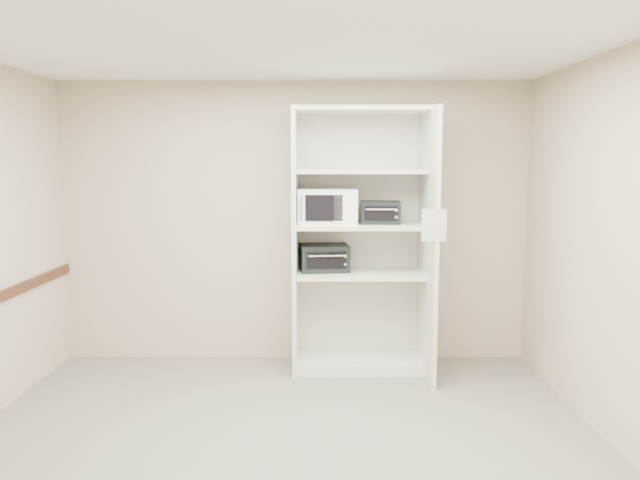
{
  "coord_description": "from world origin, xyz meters",
  "views": [
    {
      "loc": [
        0.26,
        -4.02,
        1.94
      ],
      "look_at": [
        0.25,
        1.27,
        1.27
      ],
      "focal_mm": 35.0,
      "sensor_mm": 36.0,
      "label": 1
    }
  ],
  "objects_px": {
    "microwave": "(328,206)",
    "toaster_oven_upper": "(380,212)",
    "toaster_oven_lower": "(324,258)",
    "shelving_unit": "(365,249)"
  },
  "relations": [
    {
      "from": "microwave",
      "to": "toaster_oven_upper",
      "type": "distance_m",
      "value": 0.49
    },
    {
      "from": "shelving_unit",
      "to": "toaster_oven_lower",
      "type": "height_order",
      "value": "shelving_unit"
    },
    {
      "from": "toaster_oven_upper",
      "to": "toaster_oven_lower",
      "type": "bearing_deg",
      "value": 179.31
    },
    {
      "from": "toaster_oven_lower",
      "to": "shelving_unit",
      "type": "bearing_deg",
      "value": -13.39
    },
    {
      "from": "microwave",
      "to": "toaster_oven_upper",
      "type": "height_order",
      "value": "microwave"
    },
    {
      "from": "shelving_unit",
      "to": "toaster_oven_lower",
      "type": "distance_m",
      "value": 0.39
    },
    {
      "from": "shelving_unit",
      "to": "toaster_oven_upper",
      "type": "xyz_separation_m",
      "value": [
        0.14,
        0.01,
        0.34
      ]
    },
    {
      "from": "microwave",
      "to": "toaster_oven_upper",
      "type": "bearing_deg",
      "value": 5.98
    },
    {
      "from": "toaster_oven_upper",
      "to": "toaster_oven_lower",
      "type": "distance_m",
      "value": 0.67
    },
    {
      "from": "microwave",
      "to": "toaster_oven_lower",
      "type": "distance_m",
      "value": 0.49
    }
  ]
}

